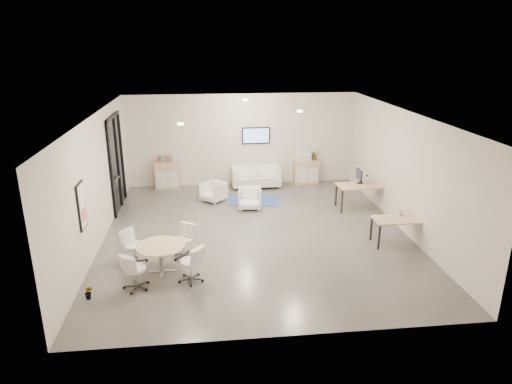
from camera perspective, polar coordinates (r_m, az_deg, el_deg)
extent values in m
cube|color=#4C4A46|center=(12.49, -0.01, -6.87)|extent=(8.00, 9.00, 0.80)
cube|color=white|center=(11.35, -0.01, 11.67)|extent=(8.00, 9.00, 0.80)
cube|color=silver|center=(16.50, -1.92, 6.82)|extent=(8.00, 0.80, 3.20)
cube|color=silver|center=(7.26, 4.37, -9.18)|extent=(8.00, 0.80, 3.20)
cube|color=silver|center=(12.11, -21.18, 1.15)|extent=(0.80, 9.00, 3.20)
cube|color=silver|center=(12.99, 19.68, 2.46)|extent=(0.80, 9.00, 3.20)
cube|color=black|center=(14.41, -17.05, 3.54)|extent=(0.02, 1.90, 2.85)
cube|color=black|center=(14.13, -17.50, 8.97)|extent=(0.06, 1.90, 0.08)
cube|color=black|center=(13.54, -17.62, 2.54)|extent=(0.06, 0.08, 2.85)
cube|color=black|center=(15.27, -16.40, 4.43)|extent=(0.06, 0.08, 2.85)
cube|color=black|center=(14.55, -16.87, 3.69)|extent=(0.06, 0.07, 2.85)
cube|color=#B2B2B7|center=(14.07, -16.98, 1.60)|extent=(0.04, 0.60, 0.05)
cube|color=black|center=(10.55, -20.97, -1.62)|extent=(0.04, 0.54, 1.04)
cube|color=white|center=(10.54, -20.85, -1.61)|extent=(0.01, 0.46, 0.96)
cube|color=#ED5B66|center=(10.61, -20.71, -2.63)|extent=(0.01, 0.32, 0.30)
cube|color=black|center=(16.09, -0.01, 7.07)|extent=(0.98, 0.05, 0.58)
cube|color=#91ABFA|center=(16.06, 0.00, 7.05)|extent=(0.90, 0.01, 0.50)
cylinder|color=#FFEAC6|center=(10.37, -9.42, 8.40)|extent=(0.14, 0.14, 0.03)
cylinder|color=#FFEAC6|center=(12.09, 5.47, 10.00)|extent=(0.14, 0.14, 0.03)
cylinder|color=#FFEAC6|center=(14.37, -1.37, 11.45)|extent=(0.14, 0.14, 0.03)
cube|color=tan|center=(16.16, -11.01, 2.11)|extent=(0.84, 0.42, 0.95)
cube|color=silver|center=(15.99, -11.74, 1.54)|extent=(0.35, 0.02, 0.57)
cube|color=silver|center=(15.96, -10.35, 1.59)|extent=(0.35, 0.02, 0.57)
cube|color=tan|center=(16.51, 6.27, 2.55)|extent=(0.87, 0.41, 0.87)
cube|color=silver|center=(16.29, 5.73, 2.04)|extent=(0.36, 0.02, 0.52)
cube|color=silver|center=(16.38, 7.10, 2.08)|extent=(0.36, 0.02, 0.52)
cube|color=red|center=(16.03, -12.08, 4.08)|extent=(0.04, 0.14, 0.22)
cube|color=#337FCC|center=(16.02, -11.86, 4.09)|extent=(0.04, 0.14, 0.22)
cube|color=gold|center=(16.02, -11.63, 4.10)|extent=(0.04, 0.14, 0.22)
cube|color=#4CB24C|center=(16.01, -11.40, 4.11)|extent=(0.04, 0.14, 0.22)
cube|color=#CC6619|center=(16.01, -11.18, 4.11)|extent=(0.04, 0.14, 0.22)
cube|color=purple|center=(16.00, -10.95, 4.12)|extent=(0.04, 0.14, 0.22)
cube|color=#E54C7F|center=(16.00, -10.73, 4.13)|extent=(0.04, 0.14, 0.22)
cube|color=teal|center=(15.99, -10.50, 4.14)|extent=(0.04, 0.14, 0.22)
cube|color=white|center=(16.33, 5.94, 4.47)|extent=(0.51, 0.44, 0.27)
cube|color=white|center=(16.29, 5.96, 5.04)|extent=(0.38, 0.33, 0.06)
cube|color=white|center=(16.03, 0.01, 1.54)|extent=(1.69, 0.86, 0.31)
cube|color=white|center=(16.25, -0.12, 2.94)|extent=(1.68, 0.21, 0.31)
cube|color=white|center=(15.92, -2.74, 1.99)|extent=(0.16, 0.84, 0.63)
cube|color=white|center=(16.09, 2.72, 2.16)|extent=(0.16, 0.84, 0.63)
cube|color=navy|center=(14.77, -0.16, -1.03)|extent=(1.83, 1.36, 0.01)
imported|color=white|center=(14.67, -5.36, 0.14)|extent=(0.91, 0.91, 0.69)
imported|color=white|center=(13.97, -0.80, -0.68)|extent=(0.74, 0.70, 0.71)
cube|color=tan|center=(14.20, 13.07, 0.82)|extent=(1.54, 0.87, 0.04)
cube|color=black|center=(13.82, 10.69, -1.19)|extent=(0.05, 0.05, 0.73)
cube|color=black|center=(14.28, 15.97, -0.96)|extent=(0.05, 0.05, 0.73)
cube|color=black|center=(14.39, 9.97, -0.34)|extent=(0.05, 0.05, 0.73)
cube|color=black|center=(14.83, 15.07, -0.14)|extent=(0.05, 0.05, 0.73)
cube|color=tan|center=(12.04, 17.48, -3.28)|extent=(1.31, 0.66, 0.04)
cube|color=black|center=(11.71, 15.13, -5.49)|extent=(0.05, 0.05, 0.64)
cube|color=black|center=(12.19, 20.45, -5.07)|extent=(0.05, 0.05, 0.64)
cube|color=black|center=(12.18, 14.20, -4.44)|extent=(0.05, 0.05, 0.64)
cube|color=black|center=(12.65, 19.35, -4.08)|extent=(0.05, 0.05, 0.64)
cylinder|color=black|center=(14.32, 12.89, 1.12)|extent=(0.20, 0.20, 0.02)
cube|color=black|center=(14.29, 12.92, 1.58)|extent=(0.04, 0.03, 0.24)
cube|color=black|center=(14.23, 12.78, 2.15)|extent=(0.03, 0.50, 0.32)
cylinder|color=tan|center=(10.34, -11.85, -6.63)|extent=(1.08, 1.08, 0.04)
cylinder|color=#B2B2B7|center=(10.48, -11.73, -8.25)|extent=(0.10, 0.10, 0.62)
cube|color=#B2B2B7|center=(10.61, -11.62, -9.67)|extent=(0.63, 0.06, 0.03)
cube|color=#B2B2B7|center=(10.61, -11.62, -9.67)|extent=(0.06, 0.63, 0.03)
imported|color=#3F7F3F|center=(16.44, 7.34, 4.48)|extent=(0.33, 0.36, 0.26)
imported|color=#3F7F3F|center=(9.98, -20.14, -12.12)|extent=(0.23, 0.33, 0.13)
imported|color=white|center=(12.27, 17.62, -2.46)|extent=(0.14, 0.12, 0.13)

